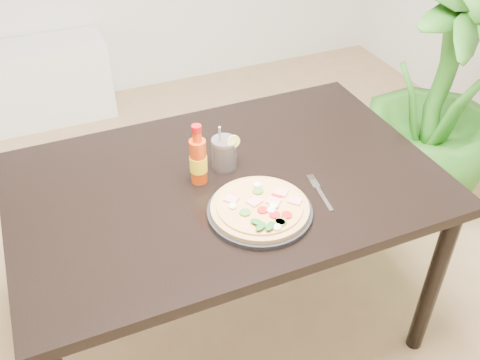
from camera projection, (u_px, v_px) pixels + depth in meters
name	position (u px, v px, depth m)	size (l,w,h in m)	color
floor	(248.00, 334.00, 2.17)	(4.50, 4.50, 0.00)	#9E7A51
dining_table	(226.00, 198.00, 1.82)	(1.40, 0.90, 0.75)	black
plate	(260.00, 212.00, 1.62)	(0.32, 0.32, 0.02)	black
pizza	(260.00, 207.00, 1.61)	(0.30, 0.30, 0.03)	tan
hot_sauce_bottle	(198.00, 160.00, 1.70)	(0.07, 0.07, 0.21)	#CB3C0B
cola_cup	(224.00, 154.00, 1.79)	(0.09, 0.08, 0.17)	black
fork	(319.00, 191.00, 1.71)	(0.04, 0.19, 0.00)	silver
houseplant	(439.00, 98.00, 2.51)	(0.67, 0.67, 1.20)	#2C701D
plant_pot	(418.00, 180.00, 2.81)	(0.28, 0.28, 0.22)	brown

